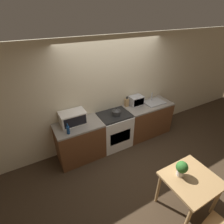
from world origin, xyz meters
The scene contains 13 objects.
ground_plane centered at (0.00, 0.00, 0.00)m, with size 16.00×16.00×0.00m, color #3D2D1E.
wall_back centered at (0.00, 1.07, 1.30)m, with size 10.00×0.06×2.60m.
counter_left_run centered at (-1.02, 0.73, 0.45)m, with size 1.03×0.62×0.90m.
counter_right_run centered at (0.89, 0.73, 0.45)m, with size 1.28×0.62×0.90m.
stove_range centered at (-0.13, 0.73, 0.45)m, with size 0.76×0.62×0.90m.
kettle centered at (-0.10, 0.69, 0.98)m, with size 0.21×0.21×0.19m.
microwave centered at (-1.08, 0.84, 1.04)m, with size 0.54×0.35×0.28m.
bottle centered at (-1.29, 0.54, 0.99)m, with size 0.07×0.07×0.23m.
knife_block centered at (0.34, 0.93, 1.00)m, with size 0.09×0.08×0.27m.
toaster_oven centered at (0.61, 0.89, 1.02)m, with size 0.34×0.26×0.23m.
sink_basin centered at (1.10, 0.74, 0.92)m, with size 0.53×0.37×0.24m.
dining_table centered at (0.11, -1.32, 0.64)m, with size 0.81×0.74×0.74m.
potted_plant centered at (0.00, -1.18, 0.90)m, with size 0.19×0.19×0.27m.
Camera 1 is at (-1.87, -2.31, 3.04)m, focal length 28.00 mm.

